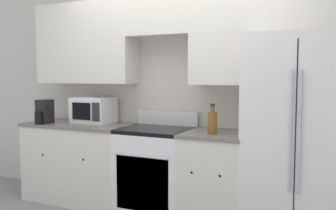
% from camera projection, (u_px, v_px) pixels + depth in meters
% --- Properties ---
extents(wall_back, '(8.00, 0.39, 2.60)m').
position_uv_depth(wall_back, '(179.00, 68.00, 4.04)').
color(wall_back, beige).
rests_on(wall_back, ground_plane).
extents(lower_cabinets_left, '(1.27, 0.64, 0.91)m').
position_uv_depth(lower_cabinets_left, '(81.00, 161.00, 4.37)').
color(lower_cabinets_left, silver).
rests_on(lower_cabinets_left, ground_plane).
extents(lower_cabinets_right, '(0.62, 0.64, 0.91)m').
position_uv_depth(lower_cabinets_right, '(216.00, 178.00, 3.67)').
color(lower_cabinets_right, silver).
rests_on(lower_cabinets_right, ground_plane).
extents(oven_range, '(0.73, 0.65, 1.07)m').
position_uv_depth(oven_range, '(156.00, 170.00, 3.95)').
color(oven_range, white).
rests_on(oven_range, ground_plane).
extents(refrigerator, '(0.94, 0.76, 1.83)m').
position_uv_depth(refrigerator, '(300.00, 136.00, 3.36)').
color(refrigerator, white).
rests_on(refrigerator, ground_plane).
extents(microwave, '(0.45, 0.35, 0.30)m').
position_uv_depth(microwave, '(94.00, 110.00, 4.36)').
color(microwave, white).
rests_on(microwave, lower_cabinets_left).
extents(bottle, '(0.09, 0.09, 0.29)m').
position_uv_depth(bottle, '(212.00, 122.00, 3.52)').
color(bottle, brown).
rests_on(bottle, lower_cabinets_right).
extents(coffee_maker, '(0.14, 0.22, 0.27)m').
position_uv_depth(coffee_maker, '(44.00, 112.00, 4.29)').
color(coffee_maker, black).
rests_on(coffee_maker, lower_cabinets_left).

